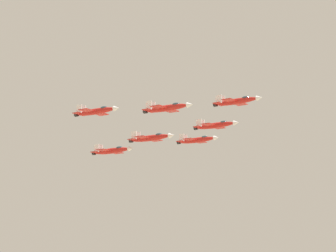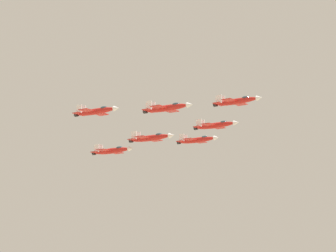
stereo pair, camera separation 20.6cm
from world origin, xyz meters
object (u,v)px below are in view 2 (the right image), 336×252
jet_lead (237,101)px  jet_trailing (112,151)px  jet_left_wingman (215,125)px  jet_right_wingman (167,108)px  jet_right_outer (96,111)px  jet_slot_rear (151,138)px  jet_left_outer (197,140)px

jet_lead → jet_trailing: 53.89m
jet_left_wingman → jet_right_wingman: (-18.33, 23.56, 0.85)m
jet_right_outer → jet_slot_rear: bearing=89.9°
jet_lead → jet_right_wingman: 23.20m
jet_slot_rear → jet_lead: bearing=0.2°
jet_lead → jet_left_outer: bearing=140.5°
jet_right_wingman → jet_left_outer: jet_right_wingman is taller
jet_left_outer → jet_right_outer: jet_right_outer is taller
jet_right_wingman → jet_slot_rear: bearing=138.7°
jet_left_wingman → jet_left_outer: (23.02, -1.00, -1.25)m
jet_trailing → jet_slot_rear: bearing=0.6°
jet_left_outer → jet_left_wingman: bearing=-40.0°
jet_right_outer → jet_slot_rear: 30.15m
jet_slot_rear → jet_trailing: (13.86, 10.78, -2.87)m
jet_left_wingman → jet_slot_rear: size_ratio=0.95×
jet_right_wingman → jet_slot_rear: jet_right_wingman is taller
jet_left_outer → jet_right_outer: bearing=-89.6°
jet_left_wingman → jet_right_outer: size_ratio=1.01×
jet_right_outer → jet_trailing: 35.35m
jet_right_outer → jet_slot_rear: jet_right_outer is taller
jet_slot_rear → jet_trailing: jet_slot_rear is taller
jet_lead → jet_right_outer: 46.29m
jet_right_wingman → jet_right_outer: bearing=-140.5°
jet_left_outer → jet_slot_rear: size_ratio=0.97×
jet_left_outer → jet_trailing: bearing=-120.1°
jet_right_wingman → jet_slot_rear: 23.76m
jet_lead → jet_right_wingman: size_ratio=0.97×
jet_trailing → jet_left_outer: bearing=60.2°
jet_left_wingman → jet_right_wingman: size_ratio=0.97×
jet_slot_rear → jet_left_outer: bearing=90.2°
jet_lead → jet_right_wingman: jet_lead is taller
jet_right_wingman → jet_slot_rear: size_ratio=0.98×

